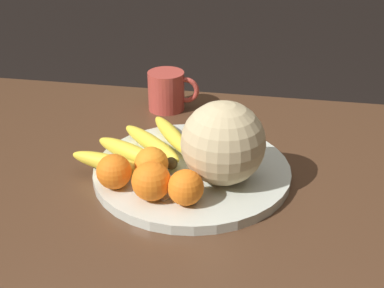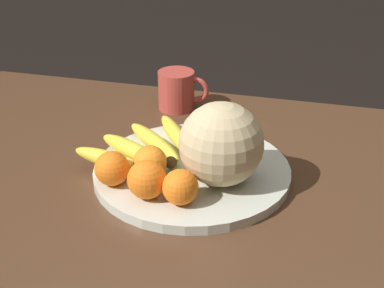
# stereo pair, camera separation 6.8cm
# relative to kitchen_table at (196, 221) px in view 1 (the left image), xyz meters

# --- Properties ---
(kitchen_table) EXTENTS (1.38, 0.86, 0.70)m
(kitchen_table) POSITION_rel_kitchen_table_xyz_m (0.00, 0.00, 0.00)
(kitchen_table) COLOR #4C301E
(kitchen_table) RESTS_ON ground_plane
(fruit_bowl) EXTENTS (0.38, 0.38, 0.02)m
(fruit_bowl) POSITION_rel_kitchen_table_xyz_m (0.01, -0.01, 0.11)
(fruit_bowl) COLOR beige
(fruit_bowl) RESTS_ON kitchen_table
(melon) EXTENTS (0.15, 0.15, 0.15)m
(melon) POSITION_rel_kitchen_table_xyz_m (-0.05, 0.02, 0.19)
(melon) COLOR #C6B284
(melon) RESTS_ON fruit_bowl
(banana_bunch) EXTENTS (0.24, 0.25, 0.03)m
(banana_bunch) POSITION_rel_kitchen_table_xyz_m (0.12, -0.04, 0.13)
(banana_bunch) COLOR #473819
(banana_bunch) RESTS_ON fruit_bowl
(orange_front_left) EXTENTS (0.06, 0.06, 0.06)m
(orange_front_left) POSITION_rel_kitchen_table_xyz_m (0.13, 0.08, 0.15)
(orange_front_left) COLOR orange
(orange_front_left) RESTS_ON fruit_bowl
(orange_front_right) EXTENTS (0.06, 0.06, 0.06)m
(orange_front_right) POSITION_rel_kitchen_table_xyz_m (0.00, 0.11, 0.15)
(orange_front_right) COLOR orange
(orange_front_right) RESTS_ON fruit_bowl
(orange_mid_center) EXTENTS (0.07, 0.07, 0.07)m
(orange_mid_center) POSITION_rel_kitchen_table_xyz_m (0.06, 0.10, 0.15)
(orange_mid_center) COLOR orange
(orange_mid_center) RESTS_ON fruit_bowl
(orange_back_left) EXTENTS (0.06, 0.06, 0.06)m
(orange_back_left) POSITION_rel_kitchen_table_xyz_m (0.08, 0.04, 0.15)
(orange_back_left) COLOR orange
(orange_back_left) RESTS_ON fruit_bowl
(produce_tag) EXTENTS (0.09, 0.08, 0.00)m
(produce_tag) POSITION_rel_kitchen_table_xyz_m (0.06, 0.07, 0.12)
(produce_tag) COLOR white
(produce_tag) RESTS_ON fruit_bowl
(ceramic_mug) EXTENTS (0.12, 0.09, 0.09)m
(ceramic_mug) POSITION_rel_kitchen_table_xyz_m (0.13, -0.31, 0.14)
(ceramic_mug) COLOR #B74238
(ceramic_mug) RESTS_ON kitchen_table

